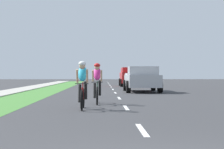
{
  "coord_description": "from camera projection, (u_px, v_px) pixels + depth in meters",
  "views": [
    {
      "loc": [
        -0.84,
        -4.1,
        1.17
      ],
      "look_at": [
        -0.22,
        18.28,
        1.14
      ],
      "focal_mm": 59.84,
      "sensor_mm": 36.0,
      "label": 1
    }
  ],
  "objects": [
    {
      "name": "ground_plane",
      "position": [
        115.0,
        92.0,
        24.12
      ],
      "size": [
        120.0,
        120.0,
        0.0
      ],
      "primitive_type": "plane",
      "color": "#38383A"
    },
    {
      "name": "grass_verge",
      "position": [
        41.0,
        92.0,
        23.99
      ],
      "size": [
        2.35,
        70.0,
        0.01
      ],
      "primitive_type": "cube",
      "color": "#478438",
      "rests_on": "ground_plane"
    },
    {
      "name": "sidewalk_concrete",
      "position": [
        9.0,
        92.0,
        23.93
      ],
      "size": [
        1.72,
        70.0,
        0.1
      ],
      "primitive_type": "cube",
      "color": "#B2ADA3",
      "rests_on": "ground_plane"
    },
    {
      "name": "lane_markings_center",
      "position": [
        113.0,
        89.0,
        28.12
      ],
      "size": [
        0.12,
        52.71,
        0.01
      ],
      "color": "white",
      "rests_on": "ground_plane"
    },
    {
      "name": "cyclist_lead",
      "position": [
        83.0,
        85.0,
        12.26
      ],
      "size": [
        0.42,
        1.72,
        1.58
      ],
      "color": "black",
      "rests_on": "ground_plane"
    },
    {
      "name": "cyclist_trailing",
      "position": [
        97.0,
        83.0,
        14.46
      ],
      "size": [
        0.42,
        1.72,
        1.58
      ],
      "color": "black",
      "rests_on": "ground_plane"
    },
    {
      "name": "pickup_silver",
      "position": [
        142.0,
        79.0,
        24.34
      ],
      "size": [
        2.22,
        5.1,
        1.64
      ],
      "color": "#A5A8AD",
      "rests_on": "ground_plane"
    },
    {
      "name": "suv_red",
      "position": [
        131.0,
        76.0,
        35.68
      ],
      "size": [
        2.15,
        4.7,
        1.79
      ],
      "color": "red",
      "rests_on": "ground_plane"
    }
  ]
}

